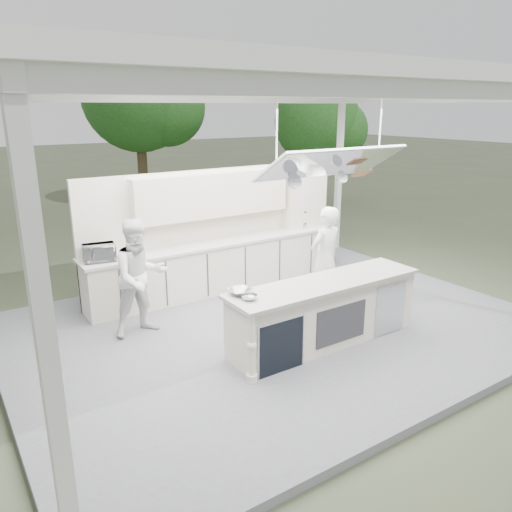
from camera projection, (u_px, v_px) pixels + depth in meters
ground at (277, 330)px, 8.06m from camera, size 90.00×90.00×0.00m
stage_deck at (277, 327)px, 8.05m from camera, size 8.00×6.00×0.12m
tent at (281, 89)px, 6.99m from camera, size 8.20×6.20×3.86m
demo_island at (324, 312)px, 7.26m from camera, size 3.10×0.79×0.95m
back_counter at (218, 265)px, 9.41m from camera, size 5.08×0.72×0.95m
back_wall_unit at (232, 210)px, 9.53m from camera, size 5.05×0.48×2.25m
tree_cluster at (81, 113)px, 14.83m from camera, size 19.55×9.40×5.85m
head_chef at (325, 259)px, 8.41m from camera, size 0.71×0.52×1.78m
sous_chef at (140, 277)px, 7.48m from camera, size 0.90×0.72×1.79m
toaster_oven at (99, 253)px, 8.05m from camera, size 0.55×0.42×0.28m
bowl_large at (240, 292)px, 6.64m from camera, size 0.32×0.32×0.08m
bowl_small at (249, 297)px, 6.46m from camera, size 0.24×0.24×0.07m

